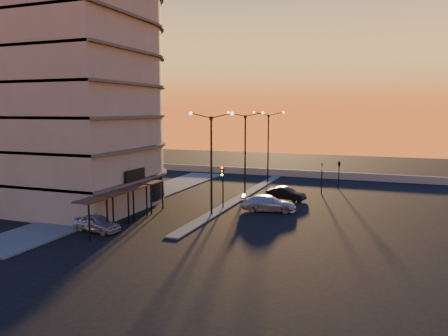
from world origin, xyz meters
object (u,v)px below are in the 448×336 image
at_px(traffic_light_main, 223,180).
at_px(car_hatchback, 97,223).
at_px(streetlamp_mid, 245,146).
at_px(car_sedan, 286,194).
at_px(car_wagon, 269,203).

distance_m(traffic_light_main, car_hatchback, 13.06).
xyz_separation_m(streetlamp_mid, car_sedan, (4.92, -0.80, -4.90)).
xyz_separation_m(streetlamp_mid, car_wagon, (4.50, -6.53, -4.84)).
relative_size(car_sedan, car_wagon, 0.80).
bearing_deg(streetlamp_mid, car_wagon, -55.43).
xyz_separation_m(streetlamp_mid, traffic_light_main, (0.00, -7.13, -2.70)).
distance_m(traffic_light_main, car_wagon, 5.01).
bearing_deg(traffic_light_main, streetlamp_mid, 90.00).
height_order(streetlamp_mid, car_wagon, streetlamp_mid).
bearing_deg(car_sedan, streetlamp_mid, 91.61).
bearing_deg(car_hatchback, car_sedan, -24.56).
distance_m(car_sedan, car_wagon, 5.74).
distance_m(traffic_light_main, car_sedan, 8.31).
height_order(streetlamp_mid, car_sedan, streetlamp_mid).
relative_size(streetlamp_mid, car_hatchback, 2.36).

